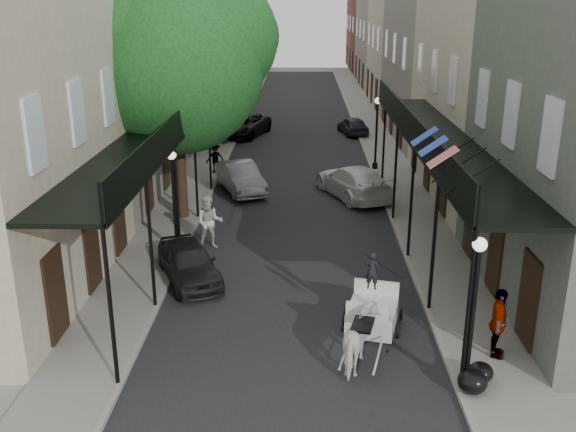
# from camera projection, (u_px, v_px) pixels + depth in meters

# --- Properties ---
(ground) EXTENTS (140.00, 140.00, 0.00)m
(ground) POSITION_uv_depth(u_px,v_px,m) (290.00, 345.00, 16.87)
(ground) COLOR gray
(ground) RESTS_ON ground
(road) EXTENTS (8.00, 90.00, 0.01)m
(road) POSITION_uv_depth(u_px,v_px,m) (297.00, 161.00, 35.78)
(road) COLOR black
(road) RESTS_ON ground
(sidewalk_left) EXTENTS (2.20, 90.00, 0.12)m
(sidewalk_left) POSITION_uv_depth(u_px,v_px,m) (208.00, 159.00, 35.87)
(sidewalk_left) COLOR gray
(sidewalk_left) RESTS_ON ground
(sidewalk_right) EXTENTS (2.20, 90.00, 0.12)m
(sidewalk_right) POSITION_uv_depth(u_px,v_px,m) (387.00, 160.00, 35.65)
(sidewalk_right) COLOR gray
(sidewalk_right) RESTS_ON ground
(building_row_left) EXTENTS (5.00, 80.00, 10.50)m
(building_row_left) POSITION_uv_depth(u_px,v_px,m) (173.00, 50.00, 43.73)
(building_row_left) COLOR #C1B89A
(building_row_left) RESTS_ON ground
(building_row_right) EXTENTS (5.00, 80.00, 10.50)m
(building_row_right) POSITION_uv_depth(u_px,v_px,m) (426.00, 50.00, 43.34)
(building_row_right) COLOR gray
(building_row_right) RESTS_ON ground
(gallery_left) EXTENTS (2.20, 18.05, 4.88)m
(gallery_left) POSITION_uv_depth(u_px,v_px,m) (157.00, 138.00, 22.26)
(gallery_left) COLOR black
(gallery_left) RESTS_ON sidewalk_left
(gallery_right) EXTENTS (2.20, 18.05, 4.88)m
(gallery_right) POSITION_uv_depth(u_px,v_px,m) (433.00, 139.00, 22.05)
(gallery_right) COLOR black
(gallery_right) RESTS_ON sidewalk_right
(tree_near) EXTENTS (7.31, 6.80, 9.63)m
(tree_near) POSITION_uv_depth(u_px,v_px,m) (186.00, 57.00, 24.48)
(tree_near) COLOR #382619
(tree_near) RESTS_ON sidewalk_left
(tree_far) EXTENTS (6.45, 6.00, 8.61)m
(tree_far) POSITION_uv_depth(u_px,v_px,m) (227.00, 48.00, 37.94)
(tree_far) COLOR #382619
(tree_far) RESTS_ON sidewalk_left
(lamppost_right_near) EXTENTS (0.32, 0.32, 3.71)m
(lamppost_right_near) POSITION_uv_depth(u_px,v_px,m) (473.00, 312.00, 14.22)
(lamppost_right_near) COLOR black
(lamppost_right_near) RESTS_ON sidewalk_right
(lamppost_left) EXTENTS (0.32, 0.32, 3.71)m
(lamppost_left) POSITION_uv_depth(u_px,v_px,m) (174.00, 201.00, 21.97)
(lamppost_left) COLOR black
(lamppost_left) RESTS_ON sidewalk_left
(lamppost_right_far) EXTENTS (0.32, 0.32, 3.71)m
(lamppost_right_far) POSITION_uv_depth(u_px,v_px,m) (376.00, 132.00, 33.13)
(lamppost_right_far) COLOR black
(lamppost_right_far) RESTS_ON sidewalk_right
(horse) EXTENTS (1.19, 1.90, 1.49)m
(horse) POSITION_uv_depth(u_px,v_px,m) (362.00, 340.00, 15.64)
(horse) COLOR white
(horse) RESTS_ON ground
(carriage) EXTENTS (1.84, 2.42, 2.49)m
(carriage) POSITION_uv_depth(u_px,v_px,m) (375.00, 292.00, 17.69)
(carriage) COLOR black
(carriage) RESTS_ON ground
(pedestrian_walking) EXTENTS (1.04, 0.84, 1.99)m
(pedestrian_walking) POSITION_uv_depth(u_px,v_px,m) (209.00, 222.00, 23.06)
(pedestrian_walking) COLOR beige
(pedestrian_walking) RESTS_ON ground
(pedestrian_sidewalk_left) EXTENTS (1.14, 0.98, 1.53)m
(pedestrian_sidewalk_left) POSITION_uv_depth(u_px,v_px,m) (215.00, 158.00, 32.78)
(pedestrian_sidewalk_left) COLOR gray
(pedestrian_sidewalk_left) RESTS_ON sidewalk_left
(pedestrian_sidewalk_right) EXTENTS (0.74, 1.16, 1.83)m
(pedestrian_sidewalk_right) POSITION_uv_depth(u_px,v_px,m) (498.00, 323.00, 15.85)
(pedestrian_sidewalk_right) COLOR gray
(pedestrian_sidewalk_right) RESTS_ON sidewalk_right
(car_left_near) EXTENTS (2.89, 4.09, 1.29)m
(car_left_near) POSITION_uv_depth(u_px,v_px,m) (189.00, 262.00, 20.51)
(car_left_near) COLOR black
(car_left_near) RESTS_ON ground
(car_left_mid) EXTENTS (2.85, 4.38, 1.36)m
(car_left_mid) POSITION_uv_depth(u_px,v_px,m) (241.00, 178.00, 29.94)
(car_left_mid) COLOR #929397
(car_left_mid) RESTS_ON ground
(car_left_far) EXTENTS (3.73, 5.57, 1.42)m
(car_left_far) POSITION_uv_depth(u_px,v_px,m) (244.00, 125.00, 41.96)
(car_left_far) COLOR black
(car_left_far) RESTS_ON ground
(car_right_near) EXTENTS (3.77, 5.39, 1.45)m
(car_right_near) POSITION_uv_depth(u_px,v_px,m) (353.00, 182.00, 29.10)
(car_right_near) COLOR silver
(car_right_near) RESTS_ON ground
(car_right_far) EXTENTS (2.13, 3.74, 1.20)m
(car_right_far) POSITION_uv_depth(u_px,v_px,m) (353.00, 126.00, 42.47)
(car_right_far) COLOR black
(car_right_far) RESTS_ON ground
(trash_bags) EXTENTS (0.94, 1.09, 0.58)m
(trash_bags) POSITION_uv_depth(u_px,v_px,m) (476.00, 378.00, 14.73)
(trash_bags) COLOR black
(trash_bags) RESTS_ON sidewalk_right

